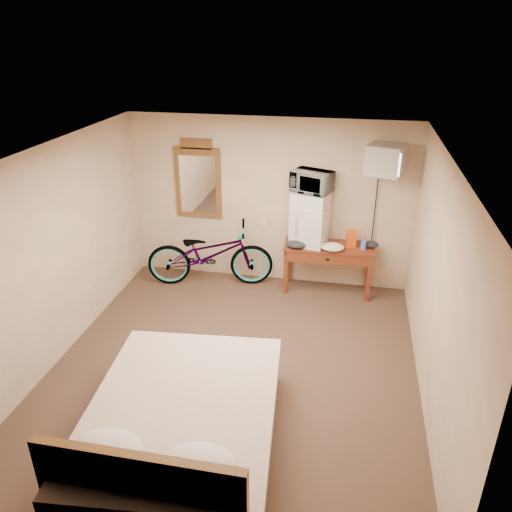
% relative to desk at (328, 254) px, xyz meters
% --- Properties ---
extents(room, '(4.60, 4.64, 2.50)m').
position_rel_desk_xyz_m(room, '(-0.93, -2.00, 0.63)').
color(room, '#3E291F').
rests_on(room, ground).
extents(desk, '(1.31, 0.54, 0.75)m').
position_rel_desk_xyz_m(desk, '(0.00, 0.00, 0.00)').
color(desk, maroon).
rests_on(desk, floor).
extents(mini_fridge, '(0.56, 0.55, 0.78)m').
position_rel_desk_xyz_m(mini_fridge, '(-0.29, 0.05, 0.52)').
color(mini_fridge, silver).
rests_on(mini_fridge, desk).
extents(microwave, '(0.63, 0.53, 0.30)m').
position_rel_desk_xyz_m(microwave, '(-0.29, 0.05, 1.06)').
color(microwave, silver).
rests_on(microwave, mini_fridge).
extents(snack_bag, '(0.15, 0.11, 0.27)m').
position_rel_desk_xyz_m(snack_bag, '(0.31, 0.02, 0.26)').
color(snack_bag, '#CD4B12').
rests_on(snack_bag, desk).
extents(blue_cup, '(0.07, 0.07, 0.13)m').
position_rel_desk_xyz_m(blue_cup, '(0.48, -0.02, 0.19)').
color(blue_cup, '#4673EF').
rests_on(blue_cup, desk).
extents(cloth_cream, '(0.33, 0.25, 0.10)m').
position_rel_desk_xyz_m(cloth_cream, '(0.05, -0.14, 0.18)').
color(cloth_cream, silver).
rests_on(cloth_cream, desk).
extents(cloth_dark_a, '(0.30, 0.22, 0.11)m').
position_rel_desk_xyz_m(cloth_dark_a, '(-0.46, -0.15, 0.18)').
color(cloth_dark_a, black).
rests_on(cloth_dark_a, desk).
extents(cloth_dark_b, '(0.21, 0.17, 0.10)m').
position_rel_desk_xyz_m(cloth_dark_b, '(0.59, 0.07, 0.17)').
color(cloth_dark_b, black).
rests_on(cloth_dark_b, desk).
extents(crt_television, '(0.55, 0.63, 0.39)m').
position_rel_desk_xyz_m(crt_television, '(0.65, 0.02, 1.41)').
color(crt_television, black).
rests_on(crt_television, room).
extents(wall_mirror, '(0.70, 0.04, 1.19)m').
position_rel_desk_xyz_m(wall_mirror, '(-2.01, 0.27, 0.91)').
color(wall_mirror, brown).
rests_on(wall_mirror, room).
extents(bicycle, '(2.00, 1.03, 1.00)m').
position_rel_desk_xyz_m(bicycle, '(-1.77, -0.07, -0.12)').
color(bicycle, black).
rests_on(bicycle, floor).
extents(bed, '(1.88, 2.37, 0.90)m').
position_rel_desk_xyz_m(bed, '(-1.11, -3.37, -0.33)').
color(bed, brown).
rests_on(bed, floor).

